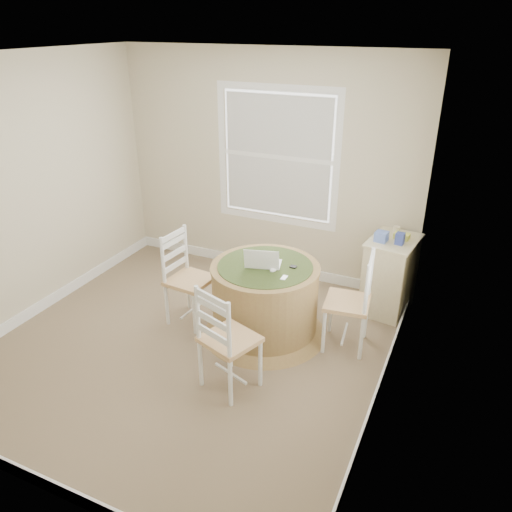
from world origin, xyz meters
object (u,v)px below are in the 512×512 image
at_px(round_table, 265,297).
at_px(chair_right, 347,302).
at_px(chair_left, 190,280).
at_px(corner_chest, 389,275).
at_px(chair_near, 230,339).
at_px(laptop, 263,263).

relative_size(round_table, chair_right, 1.28).
relative_size(chair_left, corner_chest, 1.16).
bearing_deg(corner_chest, chair_left, -141.63).
relative_size(chair_left, chair_right, 1.00).
xyz_separation_m(chair_near, chair_right, (0.72, 0.98, 0.00)).
bearing_deg(chair_near, laptop, -65.47).
xyz_separation_m(round_table, laptop, (-0.02, -0.01, 0.37)).
distance_m(round_table, laptop, 0.37).
bearing_deg(round_table, laptop, -166.18).
relative_size(chair_near, chair_right, 1.00).
height_order(chair_right, corner_chest, chair_right).
xyz_separation_m(chair_left, chair_near, (0.83, -0.74, 0.00)).
bearing_deg(chair_left, corner_chest, -54.07).
bearing_deg(chair_left, chair_right, -76.25).
height_order(chair_near, corner_chest, chair_near).
bearing_deg(chair_near, round_table, -66.82).
bearing_deg(laptop, corner_chest, -152.43).
relative_size(round_table, chair_near, 1.28).
bearing_deg(corner_chest, round_table, -129.01).
xyz_separation_m(chair_near, laptop, (-0.07, 0.84, 0.30)).
bearing_deg(laptop, chair_near, 79.62).
distance_m(round_table, chair_right, 0.79).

